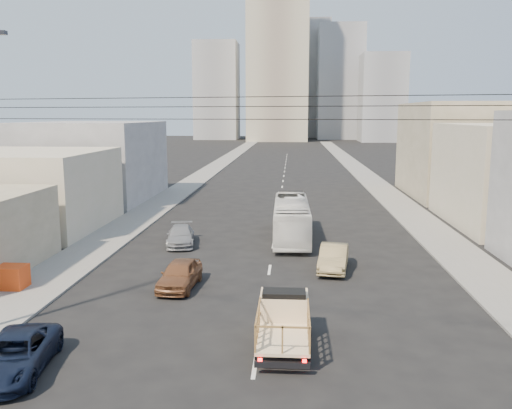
# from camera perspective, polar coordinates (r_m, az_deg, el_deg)

# --- Properties ---
(ground) EXTENTS (420.00, 420.00, 0.00)m
(ground) POSITION_cam_1_polar(r_m,az_deg,el_deg) (18.14, -0.58, -19.39)
(ground) COLOR black
(ground) RESTS_ON ground
(sidewalk_left) EXTENTS (3.50, 180.00, 0.12)m
(sidewalk_left) POSITION_cam_1_polar(r_m,az_deg,el_deg) (87.25, -4.72, 3.70)
(sidewalk_left) COLOR slate
(sidewalk_left) RESTS_ON ground
(sidewalk_right) EXTENTS (3.50, 180.00, 0.12)m
(sidewalk_right) POSITION_cam_1_polar(r_m,az_deg,el_deg) (86.92, 10.82, 3.54)
(sidewalk_right) COLOR slate
(sidewalk_right) RESTS_ON ground
(lane_dashes) EXTENTS (0.15, 104.00, 0.01)m
(lane_dashes) POSITION_cam_1_polar(r_m,az_deg,el_deg) (69.40, 2.82, 2.20)
(lane_dashes) COLOR silver
(lane_dashes) RESTS_ON ground
(flatbed_pickup) EXTENTS (1.95, 4.41, 1.90)m
(flatbed_pickup) POSITION_cam_1_polar(r_m,az_deg,el_deg) (21.05, 2.92, -11.89)
(flatbed_pickup) COLOR beige
(flatbed_pickup) RESTS_ON ground
(navy_pickup) EXTENTS (2.79, 4.97, 1.31)m
(navy_pickup) POSITION_cam_1_polar(r_m,az_deg,el_deg) (20.86, -24.10, -14.24)
(navy_pickup) COLOR black
(navy_pickup) RESTS_ON ground
(city_bus) EXTENTS (2.58, 10.37, 2.88)m
(city_bus) POSITION_cam_1_polar(r_m,az_deg,el_deg) (38.46, 3.75, -1.53)
(city_bus) COLOR white
(city_bus) RESTS_ON ground
(sedan_brown) EXTENTS (1.93, 4.27, 1.42)m
(sedan_brown) POSITION_cam_1_polar(r_m,az_deg,el_deg) (28.08, -8.02, -7.28)
(sedan_brown) COLOR brown
(sedan_brown) RESTS_ON ground
(sedan_tan) EXTENTS (2.10, 4.51, 1.43)m
(sedan_tan) POSITION_cam_1_polar(r_m,az_deg,el_deg) (31.22, 8.17, -5.56)
(sedan_tan) COLOR #8E7C53
(sedan_tan) RESTS_ON ground
(sedan_grey) EXTENTS (2.47, 4.62, 1.27)m
(sedan_grey) POSITION_cam_1_polar(r_m,az_deg,el_deg) (37.11, -7.94, -3.27)
(sedan_grey) COLOR gray
(sedan_grey) RESTS_ON ground
(overhead_wires) EXTENTS (23.01, 5.02, 0.72)m
(overhead_wires) POSITION_cam_1_polar(r_m,az_deg,el_deg) (17.39, -0.24, 10.17)
(overhead_wires) COLOR black
(overhead_wires) RESTS_ON ground
(crate_stack) EXTENTS (1.80, 1.20, 1.14)m
(crate_stack) POSITION_cam_1_polar(r_m,az_deg,el_deg) (30.17, -24.67, -6.93)
(crate_stack) COLOR #DD4314
(crate_stack) RESTS_ON sidewalk_left
(bldg_right_far) EXTENTS (12.00, 16.00, 10.00)m
(bldg_right_far) POSITION_cam_1_polar(r_m,az_deg,el_deg) (62.82, 21.33, 5.38)
(bldg_right_far) COLOR gray
(bldg_right_far) RESTS_ON ground
(bldg_left_mid) EXTENTS (11.00, 12.00, 6.00)m
(bldg_left_mid) POSITION_cam_1_polar(r_m,az_deg,el_deg) (45.06, -22.87, 1.37)
(bldg_left_mid) COLOR #B8B194
(bldg_left_mid) RESTS_ON ground
(bldg_left_far) EXTENTS (12.00, 16.00, 8.00)m
(bldg_left_far) POSITION_cam_1_polar(r_m,az_deg,el_deg) (58.83, -16.84, 4.41)
(bldg_left_far) COLOR gray
(bldg_left_far) RESTS_ON ground
(high_rise_tower) EXTENTS (20.00, 20.00, 60.00)m
(high_rise_tower) POSITION_cam_1_polar(r_m,az_deg,el_deg) (187.13, 2.33, 15.96)
(high_rise_tower) COLOR gray
(high_rise_tower) RESTS_ON ground
(midrise_ne) EXTENTS (16.00, 16.00, 40.00)m
(midrise_ne) POSITION_cam_1_polar(r_m,az_deg,el_deg) (201.85, 8.84, 12.53)
(midrise_ne) COLOR gray
(midrise_ne) RESTS_ON ground
(midrise_nw) EXTENTS (15.00, 15.00, 34.00)m
(midrise_nw) POSITION_cam_1_polar(r_m,az_deg,el_deg) (197.90, -4.13, 11.81)
(midrise_nw) COLOR gray
(midrise_nw) RESTS_ON ground
(midrise_back) EXTENTS (18.00, 18.00, 44.00)m
(midrise_back) POSITION_cam_1_polar(r_m,az_deg,el_deg) (216.30, 5.26, 12.92)
(midrise_back) COLOR gray
(midrise_back) RESTS_ON ground
(midrise_east) EXTENTS (14.00, 14.00, 28.00)m
(midrise_east) POSITION_cam_1_polar(r_m,az_deg,el_deg) (183.19, 13.14, 10.85)
(midrise_east) COLOR gray
(midrise_east) RESTS_ON ground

